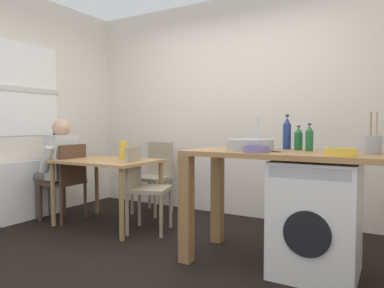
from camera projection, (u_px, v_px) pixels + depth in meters
ground_plane at (152, 259)px, 2.95m from camera, size 5.46×5.46×0.00m
wall_back at (235, 107)px, 4.39m from camera, size 4.60×0.10×2.70m
radiator at (31, 190)px, 4.20m from camera, size 0.10×0.80×0.70m
dining_table at (107, 168)px, 3.92m from camera, size 1.10×0.76×0.74m
chair_person_seat at (67, 178)px, 4.12m from camera, size 0.41×0.41×0.90m
chair_opposite at (143, 184)px, 3.71m from camera, size 0.51×0.51×0.90m
chair_spare_by_wall at (156, 173)px, 4.55m from camera, size 0.40×0.40×0.90m
seated_person at (57, 163)px, 4.18m from camera, size 0.50×0.51×1.20m
kitchen_counter at (256, 170)px, 2.85m from camera, size 1.50×0.68×0.92m
washing_machine at (316, 218)px, 2.63m from camera, size 0.60×0.61×0.86m
sink_basin at (250, 145)px, 2.87m from camera, size 0.38×0.38×0.09m
tap at (258, 133)px, 3.02m from camera, size 0.02×0.02×0.28m
bottle_tall_green at (287, 133)px, 2.99m from camera, size 0.07×0.07×0.30m
bottle_squat_brown at (298, 139)px, 2.88m from camera, size 0.07×0.07×0.20m
bottle_clear_small at (309, 139)px, 2.75m from camera, size 0.06×0.06×0.22m
mixing_bowl at (256, 148)px, 2.64m from camera, size 0.19×0.19×0.05m
utensil_crock at (373, 144)px, 2.46m from camera, size 0.11×0.11×0.30m
colander at (340, 151)px, 2.32m from camera, size 0.20×0.20×0.06m
vase at (123, 150)px, 3.92m from camera, size 0.09×0.09×0.21m
scissors at (272, 151)px, 2.68m from camera, size 0.15×0.06×0.01m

